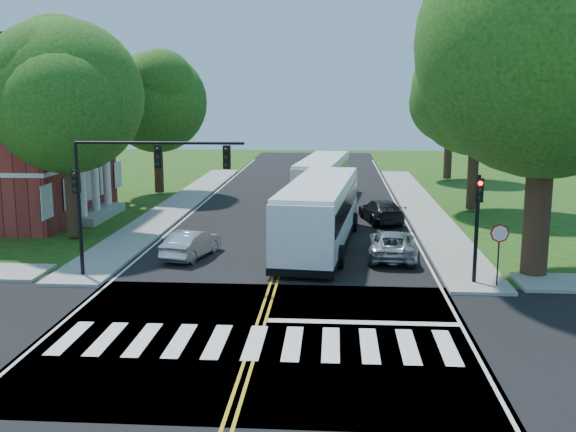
# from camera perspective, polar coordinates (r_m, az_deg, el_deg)

# --- Properties ---
(ground) EXTENTS (140.00, 140.00, 0.00)m
(ground) POSITION_cam_1_polar(r_m,az_deg,el_deg) (22.13, -2.67, -10.20)
(ground) COLOR #1F4411
(ground) RESTS_ON ground
(road) EXTENTS (14.00, 96.00, 0.01)m
(road) POSITION_cam_1_polar(r_m,az_deg,el_deg) (39.41, 0.33, -0.91)
(road) COLOR black
(road) RESTS_ON ground
(cross_road) EXTENTS (60.00, 12.00, 0.01)m
(cross_road) POSITION_cam_1_polar(r_m,az_deg,el_deg) (22.13, -2.67, -10.18)
(cross_road) COLOR black
(cross_road) RESTS_ON ground
(center_line) EXTENTS (0.36, 70.00, 0.01)m
(center_line) POSITION_cam_1_polar(r_m,az_deg,el_deg) (43.33, 0.67, 0.15)
(center_line) COLOR gold
(center_line) RESTS_ON road
(edge_line_w) EXTENTS (0.12, 70.00, 0.01)m
(edge_line_w) POSITION_cam_1_polar(r_m,az_deg,el_deg) (44.24, -8.16, 0.26)
(edge_line_w) COLOR silver
(edge_line_w) RESTS_ON road
(edge_line_e) EXTENTS (0.12, 70.00, 0.01)m
(edge_line_e) POSITION_cam_1_polar(r_m,az_deg,el_deg) (43.48, 9.65, 0.04)
(edge_line_e) COLOR silver
(edge_line_e) RESTS_ON road
(crosswalk) EXTENTS (12.60, 3.00, 0.01)m
(crosswalk) POSITION_cam_1_polar(r_m,az_deg,el_deg) (21.66, -2.83, -10.63)
(crosswalk) COLOR silver
(crosswalk) RESTS_ON road
(stop_bar) EXTENTS (6.60, 0.40, 0.01)m
(stop_bar) POSITION_cam_1_polar(r_m,az_deg,el_deg) (23.51, 6.39, -8.94)
(stop_bar) COLOR silver
(stop_bar) RESTS_ON road
(sidewalk_nw) EXTENTS (2.60, 40.00, 0.15)m
(sidewalk_nw) POSITION_cam_1_polar(r_m,az_deg,el_deg) (47.44, -9.18, 1.00)
(sidewalk_nw) COLOR gray
(sidewalk_nw) RESTS_ON ground
(sidewalk_ne) EXTENTS (2.60, 40.00, 0.15)m
(sidewalk_ne) POSITION_cam_1_polar(r_m,az_deg,el_deg) (46.58, 11.13, 0.76)
(sidewalk_ne) COLOR gray
(sidewalk_ne) RESTS_ON ground
(tree_ne_big) EXTENTS (10.80, 10.80, 14.91)m
(tree_ne_big) POSITION_cam_1_polar(r_m,az_deg,el_deg) (29.86, 21.20, 13.29)
(tree_ne_big) COLOR black
(tree_ne_big) RESTS_ON ground
(tree_west_near) EXTENTS (8.00, 8.00, 11.40)m
(tree_west_near) POSITION_cam_1_polar(r_m,az_deg,el_deg) (37.26, -18.27, 9.55)
(tree_west_near) COLOR black
(tree_west_near) RESTS_ON ground
(tree_west_far) EXTENTS (7.60, 7.60, 10.67)m
(tree_west_far) POSITION_cam_1_polar(r_m,az_deg,el_deg) (52.31, -11.08, 9.44)
(tree_west_far) COLOR black
(tree_west_far) RESTS_ON ground
(tree_east_mid) EXTENTS (8.40, 8.40, 11.93)m
(tree_east_mid) POSITION_cam_1_polar(r_m,az_deg,el_deg) (45.46, 15.71, 10.19)
(tree_east_mid) COLOR black
(tree_east_mid) RESTS_ON ground
(tree_east_far) EXTENTS (7.20, 7.20, 10.34)m
(tree_east_far) POSITION_cam_1_polar(r_m,az_deg,el_deg) (61.39, 13.58, 9.35)
(tree_east_far) COLOR black
(tree_east_far) RESTS_ON ground
(signal_nw) EXTENTS (7.15, 0.46, 5.66)m
(signal_nw) POSITION_cam_1_polar(r_m,az_deg,el_deg) (28.44, -13.05, 3.29)
(signal_nw) COLOR black
(signal_nw) RESTS_ON ground
(signal_ne) EXTENTS (0.30, 0.46, 4.40)m
(signal_ne) POSITION_cam_1_polar(r_m,az_deg,el_deg) (28.02, 15.76, 0.14)
(signal_ne) COLOR black
(signal_ne) RESTS_ON ground
(stop_sign) EXTENTS (0.76, 0.08, 2.53)m
(stop_sign) POSITION_cam_1_polar(r_m,az_deg,el_deg) (27.94, 17.46, -1.94)
(stop_sign) COLOR black
(stop_sign) RESTS_ON ground
(bus_lead) EXTENTS (4.18, 13.31, 3.39)m
(bus_lead) POSITION_cam_1_polar(r_m,az_deg,el_deg) (33.99, 2.70, 0.31)
(bus_lead) COLOR white
(bus_lead) RESTS_ON road
(bus_follow) EXTENTS (3.99, 12.30, 3.13)m
(bus_follow) POSITION_cam_1_polar(r_m,az_deg,el_deg) (48.38, 2.95, 3.20)
(bus_follow) COLOR white
(bus_follow) RESTS_ON road
(hatchback) EXTENTS (2.31, 4.24, 1.33)m
(hatchback) POSITION_cam_1_polar(r_m,az_deg,el_deg) (32.36, -8.18, -2.35)
(hatchback) COLOR silver
(hatchback) RESTS_ON road
(suv) EXTENTS (2.47, 4.85, 1.31)m
(suv) POSITION_cam_1_polar(r_m,az_deg,el_deg) (32.25, 8.80, -2.42)
(suv) COLOR #A8ABAF
(suv) RESTS_ON road
(dark_sedan) EXTENTS (2.85, 5.05, 1.38)m
(dark_sedan) POSITION_cam_1_polar(r_m,az_deg,el_deg) (41.03, 7.90, 0.44)
(dark_sedan) COLOR black
(dark_sedan) RESTS_ON road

